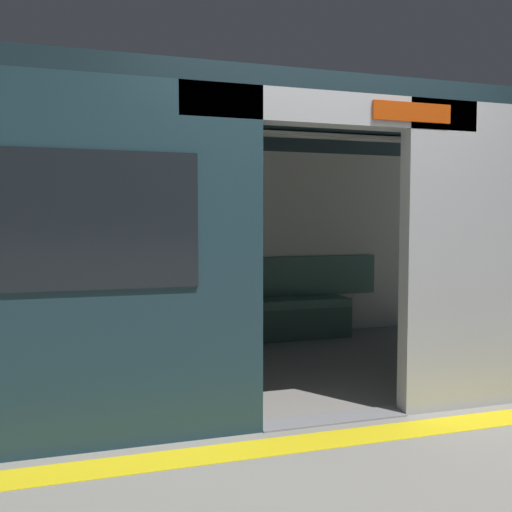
% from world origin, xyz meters
% --- Properties ---
extents(ground_plane, '(60.00, 60.00, 0.00)m').
position_xyz_m(ground_plane, '(0.00, 0.00, 0.00)').
color(ground_plane, gray).
extents(platform_edge_strip, '(8.00, 0.24, 0.01)m').
position_xyz_m(platform_edge_strip, '(0.00, 0.30, 0.00)').
color(platform_edge_strip, yellow).
rests_on(platform_edge_strip, ground_plane).
extents(train_car, '(6.40, 2.91, 2.20)m').
position_xyz_m(train_car, '(0.06, -1.29, 1.48)').
color(train_car, '#ADAFB5').
rests_on(train_car, ground_plane).
extents(bench_seat, '(2.53, 0.44, 0.44)m').
position_xyz_m(bench_seat, '(0.00, -2.40, 0.34)').
color(bench_seat, '#4C7566').
rests_on(bench_seat, ground_plane).
extents(person_seated, '(0.55, 0.71, 1.17)m').
position_xyz_m(person_seated, '(0.27, -2.35, 0.66)').
color(person_seated, silver).
rests_on(person_seated, ground_plane).
extents(handbag, '(0.26, 0.15, 0.17)m').
position_xyz_m(handbag, '(0.66, -2.43, 0.52)').
color(handbag, black).
rests_on(handbag, bench_seat).
extents(book, '(0.18, 0.24, 0.03)m').
position_xyz_m(book, '(-0.10, -2.42, 0.45)').
color(book, silver).
rests_on(book, bench_seat).
extents(grab_pole_door, '(0.04, 0.04, 2.06)m').
position_xyz_m(grab_pole_door, '(0.44, -0.42, 1.03)').
color(grab_pole_door, silver).
rests_on(grab_pole_door, ground_plane).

